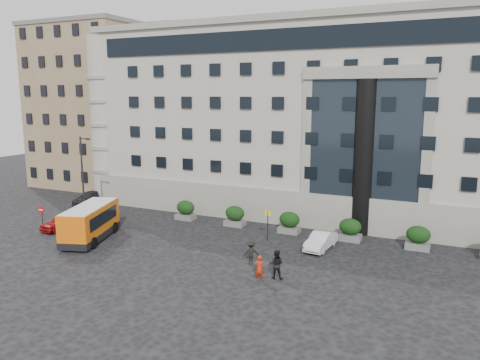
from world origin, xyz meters
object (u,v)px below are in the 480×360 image
Objects in this scene: parked_car_a at (63,221)px; pedestrian_a at (259,268)px; minibus at (90,221)px; hedge_a at (186,210)px; parked_car_c at (89,198)px; white_taxi at (321,241)px; hedge_d at (350,229)px; hedge_b at (235,216)px; hedge_e at (418,238)px; no_entry_sign at (42,214)px; parked_car_d at (115,193)px; pedestrian_b at (276,264)px; pedestrian_c at (251,253)px; hedge_c at (289,222)px; red_truck at (140,186)px; parked_car_b at (89,211)px; street_lamp at (83,176)px; bus_stop_sign at (268,220)px.

pedestrian_a is (20.31, -3.56, 0.17)m from parked_car_a.
hedge_a is at bearing 48.48° from minibus.
white_taxi is at bearing -13.10° from parked_car_c.
hedge_d reaches higher than white_taxi.
parked_car_a is (-13.37, -7.38, -0.24)m from hedge_b.
hedge_a is 20.80m from hedge_e.
parked_car_d is (-3.13, 13.34, -0.99)m from no_entry_sign.
pedestrian_b reaches higher than parked_car_c.
parked_car_d is (0.87, 3.31, 0.02)m from parked_car_c.
hedge_c is at bearing -118.83° from pedestrian_c.
hedge_b is at bearing 180.00° from hedge_d.
hedge_a is at bearing -9.36° from parked_car_c.
pedestrian_b reaches higher than hedge_e.
pedestrian_a is 3.07m from pedestrian_c.
hedge_e is 0.79× the size of no_entry_sign.
hedge_c reaches higher than pedestrian_c.
pedestrian_c is at bearing -26.32° from parked_car_c.
white_taxi is at bearing -19.28° from hedge_b.
white_taxi reaches higher than parked_car_d.
no_entry_sign is at bearing 163.07° from minibus.
red_truck is 1.33× the size of parked_car_c.
parked_car_d is at bearing 104.10° from minibus.
pedestrian_a is at bearing -5.67° from no_entry_sign.
pedestrian_a is at bearing -29.87° from parked_car_c.
pedestrian_a is at bearing -19.68° from parked_car_b.
pedestrian_b is at bearing -104.76° from hedge_d.
street_lamp reaches higher than parked_car_c.
hedge_c reaches higher than parked_car_c.
hedge_c reaches higher than pedestrian_a.
hedge_c is 8.38m from pedestrian_c.
parked_car_c is (-4.39, 4.72, -0.12)m from parked_car_b.
pedestrian_b is (25.08, -14.56, 0.30)m from parked_car_d.
hedge_b is 12.49m from minibus.
parked_car_c is (-23.40, 1.19, -0.29)m from hedge_c.
hedge_b is at bearing 36.22° from parked_car_a.
parked_car_b is (-0.44, 3.84, 0.07)m from parked_car_a.
white_taxi is (23.12, -8.32, -0.89)m from red_truck.
hedge_e reaches higher than white_taxi.
red_truck reaches higher than hedge_e.
hedge_c is 0.40× the size of parked_car_b.
street_lamp reaches higher than red_truck.
minibus is 14.96m from red_truck.
minibus is at bearing -42.87° from street_lamp.
hedge_d is at bearing 24.66° from bus_stop_sign.
street_lamp is (-13.14, -4.80, 3.44)m from hedge_b.
hedge_a is at bearing 180.00° from hedge_c.
street_lamp is 10.49m from red_truck.
hedge_b is at bearing 25.95° from minibus.
street_lamp is 3.89m from parked_car_b.
hedge_d is 0.25× the size of minibus.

